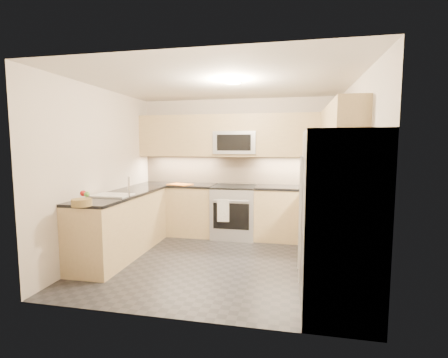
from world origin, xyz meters
The scene contains 35 objects.
floor centered at (0.00, 0.00, 0.00)m, with size 3.60×3.20×0.00m, color #25252A.
ceiling centered at (0.00, 0.00, 2.50)m, with size 3.60×3.20×0.02m, color beige.
wall_back centered at (0.00, 1.60, 1.25)m, with size 3.60×0.02×2.50m, color beige.
wall_front centered at (0.00, -1.60, 1.25)m, with size 3.60×0.02×2.50m, color beige.
wall_left centered at (-1.80, 0.00, 1.25)m, with size 0.02×3.20×2.50m, color beige.
wall_right centered at (1.80, 0.00, 1.25)m, with size 0.02×3.20×2.50m, color beige.
base_cab_back_left centered at (-1.09, 1.30, 0.45)m, with size 1.42×0.60×0.90m, color tan.
base_cab_back_right centered at (1.09, 1.30, 0.45)m, with size 1.42×0.60×0.90m, color tan.
base_cab_right centered at (1.50, 0.15, 0.45)m, with size 0.60×1.70×0.90m, color tan.
base_cab_peninsula centered at (-1.50, 0.00, 0.45)m, with size 0.60×2.00×0.90m, color tan.
countertop_back_left centered at (-1.09, 1.30, 0.92)m, with size 1.42×0.63×0.04m, color black.
countertop_back_right centered at (1.09, 1.30, 0.92)m, with size 1.42×0.63×0.04m, color black.
countertop_right centered at (1.50, 0.15, 0.92)m, with size 0.63×1.70×0.04m, color black.
countertop_peninsula centered at (-1.50, 0.00, 0.92)m, with size 0.63×2.00×0.04m, color black.
upper_cab_back centered at (0.00, 1.43, 1.83)m, with size 3.60×0.35×0.75m, color tan.
upper_cab_right centered at (1.62, 0.28, 1.83)m, with size 0.35×1.95×0.75m, color tan.
backsplash_back centered at (0.00, 1.60, 1.20)m, with size 3.60×0.01×0.51m, color tan.
backsplash_right centered at (1.80, 0.45, 1.20)m, with size 0.01×2.30×0.51m, color tan.
gas_range centered at (0.00, 1.28, 0.46)m, with size 0.76×0.65×0.91m, color #A7A8AF.
range_cooktop centered at (0.00, 1.28, 0.92)m, with size 0.76×0.65×0.03m, color black.
oven_door_glass centered at (0.00, 0.95, 0.45)m, with size 0.62×0.02×0.45m, color black.
oven_handle centered at (0.00, 0.93, 0.72)m, with size 0.02×0.02×0.60m, color #B2B5BA.
microwave centered at (0.00, 1.40, 1.70)m, with size 0.76×0.40×0.40m, color #A8ABB1.
microwave_door centered at (0.00, 1.20, 1.70)m, with size 0.60×0.01×0.28m, color black.
refrigerator centered at (1.45, -1.15, 0.90)m, with size 0.70×0.90×1.80m, color #96999D.
fridge_handle_left centered at (1.08, -1.33, 0.95)m, with size 0.02×0.02×1.20m, color #B2B5BA.
fridge_handle_right centered at (1.08, -0.97, 0.95)m, with size 0.02×0.02×1.20m, color #B2B5BA.
sink_basin centered at (-1.50, -0.25, 0.88)m, with size 0.52×0.38×0.16m, color white.
faucet centered at (-1.24, -0.25, 1.08)m, with size 0.03×0.03×0.28m, color silver.
utensil_bowl centered at (1.54, 1.21, 1.03)m, with size 0.30×0.30×0.17m, color #4EAE4A.
cutting_board centered at (-0.98, 1.17, 0.95)m, with size 0.41×0.28×0.01m, color orange.
fruit_basket centered at (-1.43, -1.03, 0.98)m, with size 0.23×0.23×0.08m, color olive.
fruit_apple centered at (-1.57, -0.80, 1.05)m, with size 0.07×0.07×0.07m, color red.
fruit_pear centered at (-1.47, -0.86, 1.05)m, with size 0.07×0.07×0.07m, color #61AC4A.
dish_towel_check centered at (-0.13, 0.91, 0.55)m, with size 0.20×0.02×0.38m, color white.
Camera 1 is at (0.97, -4.39, 1.66)m, focal length 26.00 mm.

